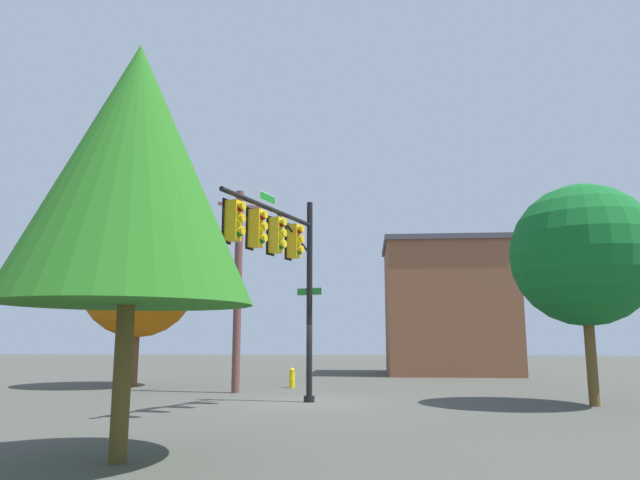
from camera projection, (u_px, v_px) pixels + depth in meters
The scene contains 8 objects.
ground_plane at pixel (309, 402), 19.01m from camera, with size 120.00×120.00×0.00m, color #464740.
signal_pole_assembly at pixel (279, 250), 17.82m from camera, with size 5.29×2.34×6.73m.
utility_pole at pixel (238, 286), 22.98m from camera, with size 1.07×1.58×8.00m.
fire_hydrant at pixel (292, 378), 24.72m from camera, with size 0.33×0.24×0.83m.
tree_near at pixel (583, 255), 18.61m from camera, with size 4.57×4.57×7.00m.
tree_mid at pixel (139, 280), 25.98m from camera, with size 5.15×5.15×7.27m.
tree_far at pixel (134, 170), 10.47m from camera, with size 4.39×4.39×7.50m.
brick_building at pixel (448, 307), 35.09m from camera, with size 7.09×7.63×7.89m.
Camera 1 is at (19.54, 1.98, 2.02)m, focal length 32.50 mm.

